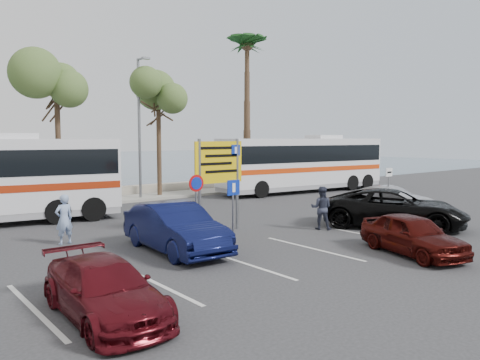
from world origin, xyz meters
TOP-DOWN VIEW (x-y plane):
  - ground at (0.00, 0.00)m, footprint 120.00×120.00m
  - kerb_strip at (0.00, 14.00)m, footprint 44.00×2.40m
  - seawall at (0.00, 16.00)m, footprint 48.00×0.80m
  - tree_mid at (-1.50, 14.00)m, footprint 3.20×3.20m
  - tree_right at (4.50, 14.00)m, footprint 3.20×3.20m
  - palm_tree at (11.50, 14.00)m, footprint 4.80×4.80m
  - street_lamp_right at (3.00, 13.52)m, footprint 0.45×1.15m
  - direction_sign at (1.00, 3.20)m, footprint 2.20×0.12m
  - sign_no_stop at (-0.60, 2.38)m, footprint 0.60×0.08m
  - sign_parking at (-0.20, 0.79)m, footprint 0.50×0.07m
  - sign_taxi at (9.80, 1.49)m, footprint 0.50×0.07m
  - lane_markings at (-1.14, -1.00)m, footprint 12.02×4.20m
  - coach_bus_right at (13.48, 10.50)m, footprint 12.49×4.01m
  - car_blue at (-2.00, 1.50)m, footprint 1.91×4.77m
  - car_maroon at (-6.00, -2.34)m, footprint 1.77×4.07m
  - car_red at (3.50, -3.50)m, footprint 2.58×4.03m
  - suv_black at (7.00, -0.61)m, footprint 5.01×6.17m
  - car_silver_b at (10.00, 1.50)m, footprint 2.14×4.17m
  - pedestrian_near at (-4.38, 4.82)m, footprint 0.68×0.49m
  - pedestrian_far at (4.43, 1.00)m, footprint 1.03×1.06m

SIDE VIEW (x-z plane):
  - ground at x=0.00m, z-range 0.00..0.00m
  - lane_markings at x=-1.14m, z-range 0.00..0.01m
  - kerb_strip at x=0.00m, z-range 0.00..0.15m
  - seawall at x=0.00m, z-range 0.00..0.60m
  - car_maroon at x=-6.00m, z-range 0.00..1.16m
  - car_red at x=3.50m, z-range 0.00..1.28m
  - car_silver_b at x=10.00m, z-range 0.00..1.31m
  - car_blue at x=-2.00m, z-range 0.00..1.54m
  - suv_black at x=7.00m, z-range 0.00..1.56m
  - pedestrian_far at x=4.43m, z-range 0.00..1.72m
  - pedestrian_near at x=-4.38m, z-range 0.00..1.72m
  - sign_taxi at x=9.80m, z-range 0.32..2.52m
  - sign_parking at x=-0.20m, z-range 0.34..2.59m
  - sign_no_stop at x=-0.60m, z-range 0.40..2.75m
  - coach_bus_right at x=13.48m, z-range -0.14..3.69m
  - direction_sign at x=1.00m, z-range 0.63..4.23m
  - street_lamp_right at x=3.00m, z-range 0.59..8.60m
  - tree_right at x=4.50m, z-range 2.47..9.87m
  - tree_mid at x=-1.50m, z-range 2.65..10.65m
  - palm_tree at x=11.50m, z-range 4.27..15.47m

